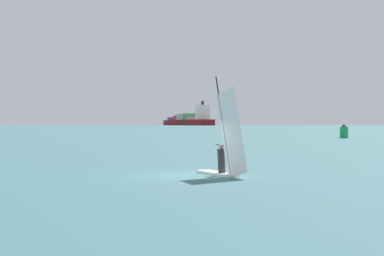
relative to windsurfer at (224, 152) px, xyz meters
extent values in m
plane|color=#386066|center=(-1.88, 0.25, -1.06)|extent=(4000.00, 4000.00, 0.00)
cube|color=white|center=(-0.30, 0.48, -1.00)|extent=(1.95, 2.56, 0.12)
cylinder|color=black|center=(-0.03, 0.05, 1.22)|extent=(0.73, 1.11, 4.34)
cube|color=white|center=(0.29, -0.46, 0.87)|extent=(1.31, 2.03, 4.00)
cylinder|color=black|center=(0.02, -0.03, 0.30)|extent=(0.78, 1.21, 0.04)
cylinder|color=#2D2D33|center=(-0.12, 0.18, -0.41)|extent=(0.49, 0.52, 1.09)
sphere|color=tan|center=(-0.12, 0.18, 0.25)|extent=(0.22, 0.22, 0.22)
cube|color=maroon|center=(-42.87, 794.82, 3.53)|extent=(95.05, 186.50, 9.18)
cube|color=silver|center=(-14.65, 727.25, 19.30)|extent=(22.86, 17.57, 22.37)
cylinder|color=black|center=(-14.65, 727.25, 33.48)|extent=(4.00, 4.00, 6.00)
cube|color=#99999E|center=(-29.43, 762.62, 10.72)|extent=(24.62, 21.99, 5.20)
cube|color=#2D8C47|center=(-36.00, 778.37, 13.32)|extent=(24.62, 21.99, 10.40)
cube|color=#99999E|center=(-42.58, 794.12, 13.32)|extent=(24.62, 21.99, 10.40)
cube|color=#99999E|center=(-49.16, 809.87, 13.32)|extent=(24.62, 21.99, 10.40)
cube|color=red|center=(-55.74, 825.62, 12.02)|extent=(24.62, 21.99, 7.80)
cube|color=#59388C|center=(-62.32, 841.37, 9.42)|extent=(24.62, 21.99, 2.60)
cube|color=#59388C|center=(-68.90, 857.12, 10.72)|extent=(24.62, 21.99, 5.20)
cube|color=#60665B|center=(-180.65, 1592.86, 24.71)|extent=(1258.22, 409.51, 51.54)
cylinder|color=#19994C|center=(20.91, 58.17, -0.16)|extent=(1.30, 1.30, 1.82)
cone|color=black|center=(20.91, 58.17, 1.00)|extent=(0.91, 0.91, 0.50)
camera|label=1|loc=(-0.55, -21.47, 1.23)|focal=45.48mm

